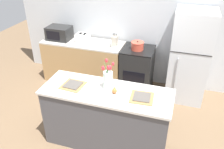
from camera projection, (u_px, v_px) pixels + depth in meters
The scene contains 14 objects.
ground_plane at pixel (107, 140), 3.69m from camera, with size 10.00×10.00×0.00m, color brown.
back_wall at pixel (139, 19), 4.66m from camera, with size 5.20×0.08×2.70m.
kitchen_island at pixel (107, 117), 3.45m from camera, with size 1.80×0.66×0.93m.
back_counter at pixel (84, 61), 5.06m from camera, with size 1.68×0.60×0.89m.
stove_range at pixel (137, 69), 4.76m from camera, with size 0.60×0.61×0.89m.
refrigerator at pixel (189, 57), 4.30m from camera, with size 0.68×0.67×1.72m.
flower_vase at pixel (108, 79), 3.20m from camera, with size 0.17×0.14×0.44m.
pear_figurine at pixel (114, 91), 3.15m from camera, with size 0.07×0.07×0.11m.
plate_setting_left at pixel (73, 85), 3.33m from camera, with size 0.32×0.32×0.02m.
plate_setting_right at pixel (142, 97), 3.07m from camera, with size 0.32×0.32×0.02m.
toaster at pixel (83, 38), 4.81m from camera, with size 0.28×0.18×0.17m.
cooking_pot at pixel (137, 46), 4.47m from camera, with size 0.24×0.24×0.18m.
microwave at pixel (59, 33), 4.90m from camera, with size 0.48×0.37×0.27m.
knife_block at pixel (115, 41), 4.57m from camera, with size 0.10×0.14×0.27m.
Camera 1 is at (0.88, -2.53, 2.73)m, focal length 38.00 mm.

